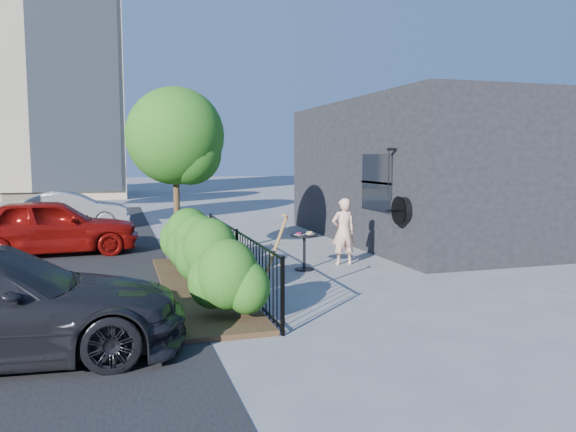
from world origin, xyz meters
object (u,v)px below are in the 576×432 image
object	(u,v)px
cafe_table	(304,245)
car_red	(51,226)
woman	(344,231)
car_silver	(71,210)
patio_tree	(178,142)
shovel	(270,265)

from	to	relation	value
cafe_table	car_red	size ratio (longest dim) A/B	0.20
woman	car_silver	xyz separation A→B (m)	(-6.36, 8.70, -0.13)
cafe_table	patio_tree	bearing A→B (deg)	147.07
patio_tree	car_silver	xyz separation A→B (m)	(-2.85, 7.46, -2.14)
woman	car_red	world-z (taller)	woman
car_red	car_silver	xyz separation A→B (m)	(0.10, 5.40, -0.09)
patio_tree	shovel	xyz separation A→B (m)	(0.98, -4.22, -2.09)
patio_tree	cafe_table	world-z (taller)	patio_tree
car_red	car_silver	world-z (taller)	car_red
cafe_table	car_red	world-z (taller)	car_red
patio_tree	car_red	xyz separation A→B (m)	(-2.95, 2.05, -2.05)
woman	patio_tree	bearing A→B (deg)	-16.53
car_red	car_silver	size ratio (longest dim) A/B	1.10
patio_tree	shovel	distance (m)	4.81
patio_tree	car_silver	world-z (taller)	patio_tree
patio_tree	woman	bearing A→B (deg)	-19.51
patio_tree	woman	world-z (taller)	patio_tree
patio_tree	cafe_table	bearing A→B (deg)	-32.93
woman	car_red	size ratio (longest dim) A/B	0.36
patio_tree	cafe_table	size ratio (longest dim) A/B	4.76
shovel	car_red	world-z (taller)	shovel
car_red	car_silver	distance (m)	5.41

